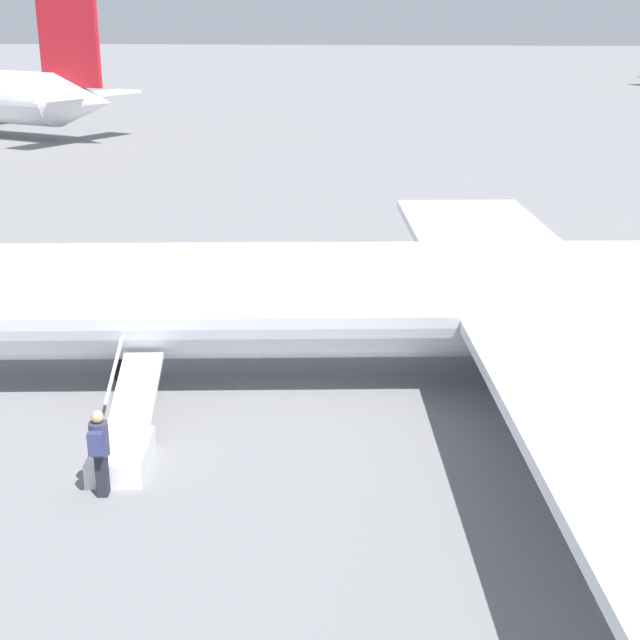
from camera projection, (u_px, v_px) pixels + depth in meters
ground_plane at (482, 381)px, 22.25m from camera, size 600.00×600.00×0.00m
airplane_main at (529, 298)px, 21.56m from camera, size 33.87×25.95×7.33m
boarding_stairs at (125, 441)px, 18.25m from camera, size 1.59×4.12×1.78m
passenger at (99, 448)px, 16.62m from camera, size 0.37×0.56×1.74m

